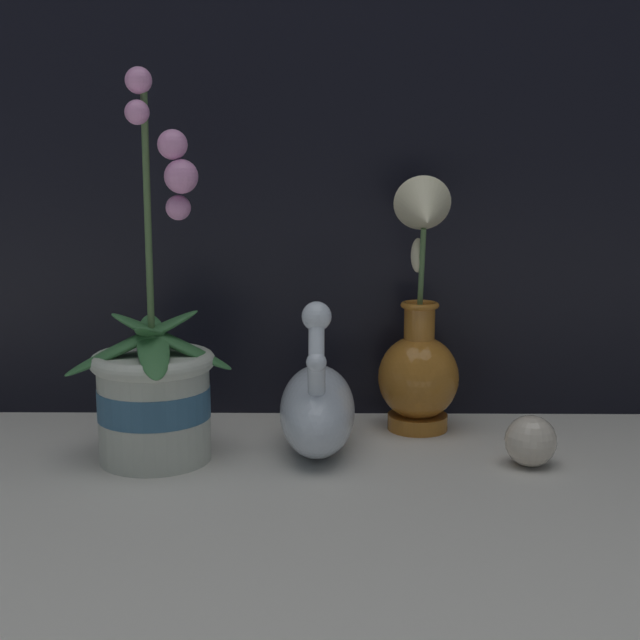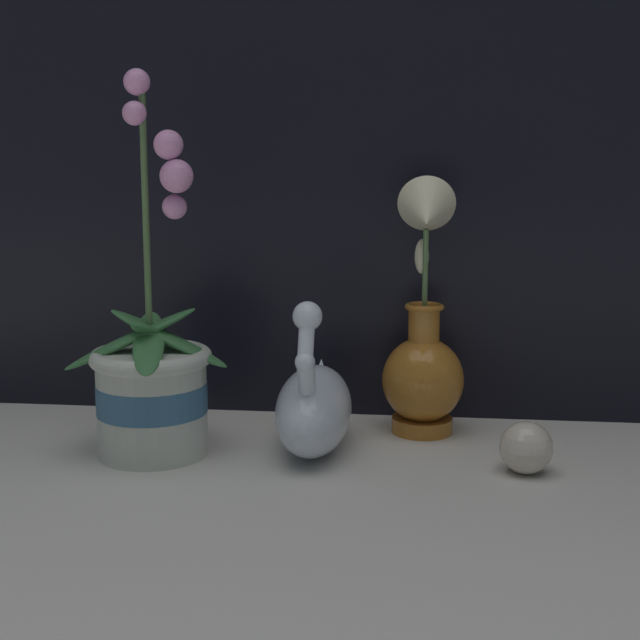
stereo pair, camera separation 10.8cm
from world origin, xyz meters
TOP-DOWN VIEW (x-y plane):
  - ground_plane at (0.00, 0.00)m, footprint 2.80×2.80m
  - orchid_potted_plant at (-0.21, 0.09)m, footprint 0.20×0.19m
  - swan_figurine at (-0.01, 0.12)m, footprint 0.09×0.20m
  - blue_vase at (0.12, 0.21)m, footprint 0.11×0.13m
  - glass_sphere at (0.23, 0.07)m, footprint 0.06×0.06m

SIDE VIEW (x-z plane):
  - ground_plane at x=0.00m, z-range 0.00..0.00m
  - glass_sphere at x=0.23m, z-range 0.00..0.06m
  - swan_figurine at x=-0.01m, z-range -0.04..0.16m
  - orchid_potted_plant at x=-0.21m, z-range -0.13..0.32m
  - blue_vase at x=0.12m, z-range -0.05..0.28m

